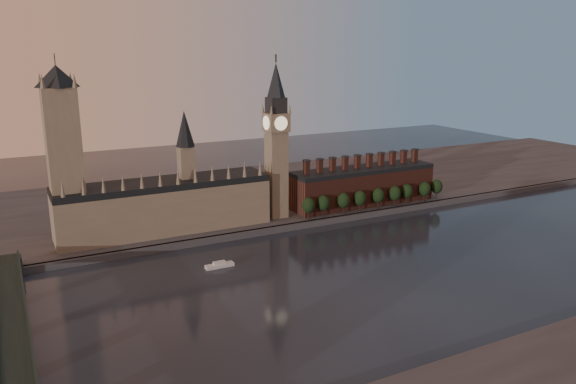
% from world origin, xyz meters
% --- Properties ---
extents(ground, '(900.00, 900.00, 0.00)m').
position_xyz_m(ground, '(0.00, 0.00, 0.00)').
color(ground, black).
rests_on(ground, ground).
extents(north_bank, '(900.00, 182.00, 4.00)m').
position_xyz_m(north_bank, '(0.00, 178.04, 2.00)').
color(north_bank, '#49494E').
rests_on(north_bank, ground).
extents(palace_of_westminster, '(130.00, 30.30, 74.00)m').
position_xyz_m(palace_of_westminster, '(-64.41, 114.91, 21.63)').
color(palace_of_westminster, gray).
rests_on(palace_of_westminster, north_bank).
extents(victoria_tower, '(24.00, 24.00, 108.00)m').
position_xyz_m(victoria_tower, '(-120.00, 115.00, 59.09)').
color(victoria_tower, gray).
rests_on(victoria_tower, north_bank).
extents(big_ben, '(15.00, 15.00, 107.00)m').
position_xyz_m(big_ben, '(10.00, 110.00, 56.83)').
color(big_ben, gray).
rests_on(big_ben, north_bank).
extents(chimney_block, '(110.00, 25.00, 37.00)m').
position_xyz_m(chimney_block, '(80.00, 110.00, 17.82)').
color(chimney_block, '#532820').
rests_on(chimney_block, north_bank).
extents(embankment_tree_0, '(8.60, 8.60, 14.88)m').
position_xyz_m(embankment_tree_0, '(26.13, 94.84, 13.47)').
color(embankment_tree_0, black).
rests_on(embankment_tree_0, north_bank).
extents(embankment_tree_1, '(8.60, 8.60, 14.88)m').
position_xyz_m(embankment_tree_1, '(37.84, 95.12, 13.47)').
color(embankment_tree_1, black).
rests_on(embankment_tree_1, north_bank).
extents(embankment_tree_2, '(8.60, 8.60, 14.88)m').
position_xyz_m(embankment_tree_2, '(53.51, 94.41, 13.47)').
color(embankment_tree_2, black).
rests_on(embankment_tree_2, north_bank).
extents(embankment_tree_3, '(8.60, 8.60, 14.88)m').
position_xyz_m(embankment_tree_3, '(66.94, 94.28, 13.47)').
color(embankment_tree_3, black).
rests_on(embankment_tree_3, north_bank).
extents(embankment_tree_4, '(8.60, 8.60, 14.88)m').
position_xyz_m(embankment_tree_4, '(82.55, 94.27, 13.47)').
color(embankment_tree_4, black).
rests_on(embankment_tree_4, north_bank).
extents(embankment_tree_5, '(8.60, 8.60, 14.88)m').
position_xyz_m(embankment_tree_5, '(96.82, 93.70, 13.47)').
color(embankment_tree_5, black).
rests_on(embankment_tree_5, north_bank).
extents(embankment_tree_6, '(8.60, 8.60, 14.88)m').
position_xyz_m(embankment_tree_6, '(108.68, 94.87, 13.47)').
color(embankment_tree_6, black).
rests_on(embankment_tree_6, north_bank).
extents(embankment_tree_7, '(8.60, 8.60, 14.88)m').
position_xyz_m(embankment_tree_7, '(124.53, 93.84, 13.47)').
color(embankment_tree_7, black).
rests_on(embankment_tree_7, north_bank).
extents(embankment_tree_8, '(8.60, 8.60, 14.88)m').
position_xyz_m(embankment_tree_8, '(137.60, 95.38, 13.47)').
color(embankment_tree_8, black).
rests_on(embankment_tree_8, north_bank).
extents(westminster_bridge, '(14.00, 200.00, 11.55)m').
position_xyz_m(westminster_bridge, '(-155.00, -2.70, 7.44)').
color(westminster_bridge, black).
rests_on(westminster_bridge, ground).
extents(river_boat, '(15.59, 4.52, 3.11)m').
position_xyz_m(river_boat, '(-53.52, 51.26, 1.19)').
color(river_boat, silver).
rests_on(river_boat, ground).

